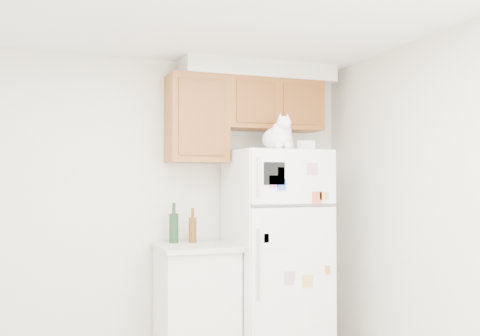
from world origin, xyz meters
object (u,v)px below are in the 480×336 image
bottle_green (174,223)px  bottle_amber (193,225)px  refrigerator (276,250)px  cat (279,137)px  storage_box_back (282,146)px  storage_box_front (306,146)px  base_counter (196,300)px

bottle_green → bottle_amber: size_ratio=1.15×
refrigerator → cat: 0.97m
cat → storage_box_back: (0.14, 0.26, -0.06)m
storage_box_front → cat: bearing=-138.6°
base_counter → cat: 1.51m
base_counter → bottle_amber: 0.62m
cat → bottle_amber: size_ratio=1.43×
bottle_green → storage_box_back: bearing=-7.9°
bottle_amber → storage_box_back: bearing=-6.3°
refrigerator → storage_box_back: bearing=47.3°
storage_box_back → storage_box_front: bearing=-33.8°
base_counter → storage_box_back: (0.79, 0.03, 1.29)m
refrigerator → bottle_green: size_ratio=5.02×
base_counter → bottle_amber: bottle_amber is taller
storage_box_front → bottle_amber: 1.19m
base_counter → bottle_green: 0.67m
refrigerator → cat: (-0.04, -0.15, 0.96)m
base_counter → bottle_green: bearing=132.0°
storage_box_front → bottle_amber: storage_box_front is taller
cat → bottle_green: size_ratio=1.25×
cat → refrigerator: bearing=74.7°
refrigerator → cat: bearing=-105.3°
cat → storage_box_back: cat is taller
storage_box_back → refrigerator: bearing=-121.2°
refrigerator → storage_box_back: size_ratio=9.44×
bottle_green → bottle_amber: (0.15, -0.04, -0.02)m
bottle_amber → storage_box_front: bearing=-14.6°
refrigerator → storage_box_back: 0.91m
cat → storage_box_front: bearing=18.2°
refrigerator → bottle_green: (-0.84, 0.24, 0.24)m
refrigerator → bottle_amber: size_ratio=5.77×
refrigerator → base_counter: 0.79m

